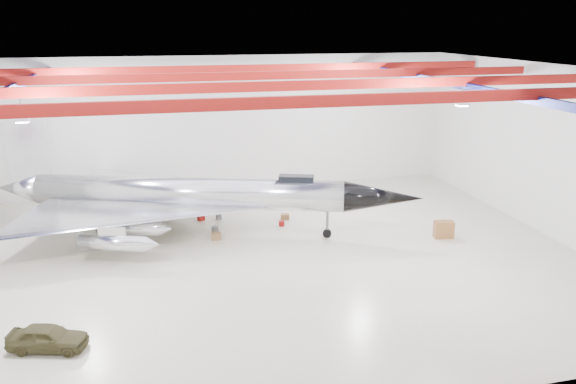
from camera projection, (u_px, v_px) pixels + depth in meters
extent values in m
plane|color=#BFB798|center=(245.00, 257.00, 33.60)|extent=(40.00, 40.00, 0.00)
plane|color=silver|center=(213.00, 124.00, 45.97)|extent=(40.00, 0.00, 40.00)
plane|color=silver|center=(546.00, 150.00, 36.56)|extent=(0.00, 30.00, 30.00)
plane|color=#0A0F38|center=(240.00, 70.00, 30.43)|extent=(40.00, 40.00, 0.00)
cube|color=maroon|center=(276.00, 103.00, 22.23)|extent=(39.50, 0.25, 0.50)
cube|color=maroon|center=(250.00, 87.00, 27.81)|extent=(39.50, 0.25, 0.50)
cube|color=maroon|center=(232.00, 76.00, 33.40)|extent=(39.50, 0.25, 0.50)
cube|color=maroon|center=(220.00, 69.00, 38.98)|extent=(39.50, 0.25, 0.50)
cube|color=#0C124B|center=(3.00, 93.00, 27.97)|extent=(0.25, 29.50, 0.40)
cube|color=#0C124B|center=(440.00, 81.00, 33.42)|extent=(0.25, 29.50, 0.40)
cube|color=silver|center=(22.00, 118.00, 22.95)|extent=(0.55, 0.55, 0.25)
cube|color=silver|center=(462.00, 102.00, 27.49)|extent=(0.55, 0.55, 0.25)
cube|color=silver|center=(63.00, 87.00, 34.12)|extent=(0.55, 0.55, 0.25)
cube|color=silver|center=(370.00, 80.00, 38.66)|extent=(0.55, 0.55, 0.25)
cylinder|color=silver|center=(189.00, 193.00, 36.63)|extent=(19.77, 8.39, 2.02)
cone|color=black|center=(384.00, 198.00, 35.57)|extent=(5.43, 3.53, 2.02)
cone|color=silver|center=(19.00, 188.00, 37.60)|extent=(3.52, 2.88, 2.02)
cube|color=silver|center=(28.00, 150.00, 36.76)|extent=(2.72, 1.02, 4.54)
cube|color=black|center=(296.00, 179.00, 35.73)|extent=(2.36, 1.48, 0.50)
cylinder|color=silver|center=(113.00, 243.00, 31.99)|extent=(3.93, 2.09, 0.91)
cylinder|color=silver|center=(129.00, 228.00, 34.40)|extent=(3.93, 2.09, 0.91)
cylinder|color=silver|center=(159.00, 198.00, 40.17)|extent=(3.93, 2.09, 0.91)
cylinder|color=silver|center=(169.00, 188.00, 42.58)|extent=(3.93, 2.09, 0.91)
cylinder|color=#59595B|center=(327.00, 224.00, 36.42)|extent=(0.18, 0.18, 1.82)
cylinder|color=black|center=(327.00, 233.00, 36.60)|extent=(0.61, 0.39, 0.57)
cylinder|color=#59595B|center=(117.00, 232.00, 35.11)|extent=(0.18, 0.18, 1.82)
cylinder|color=black|center=(117.00, 241.00, 35.29)|extent=(0.61, 0.39, 0.57)
cylinder|color=#59595B|center=(143.00, 207.00, 39.92)|extent=(0.18, 0.18, 1.82)
cylinder|color=black|center=(144.00, 215.00, 40.10)|extent=(0.61, 0.39, 0.57)
imported|color=#3D391E|center=(48.00, 337.00, 23.91)|extent=(3.58, 2.19, 1.14)
cube|color=brown|center=(444.00, 230.00, 36.46)|extent=(1.34, 0.85, 1.14)
cube|color=maroon|center=(201.00, 218.00, 39.81)|extent=(0.57, 0.52, 0.32)
cylinder|color=#59595B|center=(215.00, 230.00, 37.45)|extent=(0.54, 0.54, 0.42)
cube|color=olive|center=(285.00, 217.00, 40.00)|extent=(0.61, 0.51, 0.40)
cube|color=#59595B|center=(134.00, 218.00, 39.87)|extent=(0.46, 0.41, 0.26)
cylinder|color=maroon|center=(282.00, 223.00, 38.72)|extent=(0.48, 0.48, 0.36)
cube|color=olive|center=(216.00, 236.00, 36.29)|extent=(0.65, 0.53, 0.43)
cylinder|color=#59595B|center=(219.00, 217.00, 39.99)|extent=(0.44, 0.44, 0.39)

